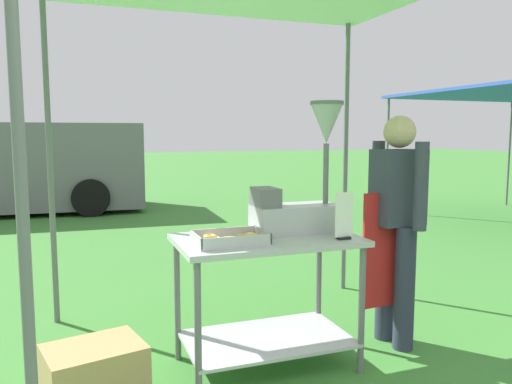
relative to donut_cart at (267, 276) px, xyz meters
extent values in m
plane|color=#3D7F33|center=(0.13, 4.78, -0.59)|extent=(70.00, 70.00, 0.00)
cylinder|color=slate|center=(-1.29, -0.98, 0.65)|extent=(0.04, 0.04, 2.49)
cylinder|color=slate|center=(-1.29, 1.28, 0.65)|extent=(0.04, 0.04, 2.49)
cylinder|color=slate|center=(1.29, 1.28, 0.65)|extent=(0.04, 0.04, 2.49)
cube|color=#B7B7BC|center=(0.00, 0.00, 0.23)|extent=(1.13, 0.68, 0.04)
cube|color=#B7B7BC|center=(0.00, 0.00, -0.41)|extent=(1.04, 0.62, 0.02)
cylinder|color=slate|center=(-0.52, -0.29, -0.19)|extent=(0.04, 0.04, 0.81)
cylinder|color=slate|center=(0.52, -0.29, -0.19)|extent=(0.04, 0.04, 0.81)
cylinder|color=slate|center=(-0.52, 0.29, -0.19)|extent=(0.04, 0.04, 0.81)
cylinder|color=slate|center=(0.52, 0.29, -0.19)|extent=(0.04, 0.04, 0.81)
cube|color=#B7B7BC|center=(-0.27, -0.11, 0.25)|extent=(0.42, 0.28, 0.01)
cube|color=#B7B7BC|center=(-0.27, -0.24, 0.29)|extent=(0.42, 0.01, 0.06)
cube|color=#B7B7BC|center=(-0.27, 0.03, 0.29)|extent=(0.42, 0.01, 0.06)
cube|color=#B7B7BC|center=(-0.48, -0.11, 0.29)|extent=(0.01, 0.28, 0.06)
cube|color=#B7B7BC|center=(-0.07, -0.11, 0.29)|extent=(0.01, 0.28, 0.06)
torus|color=#EAB251|center=(-0.20, -0.17, 0.27)|extent=(0.11, 0.11, 0.03)
torus|color=#EAB251|center=(-0.19, -0.05, 0.27)|extent=(0.11, 0.11, 0.03)
torus|color=#EAB251|center=(-0.36, -0.06, 0.27)|extent=(0.08, 0.08, 0.03)
torus|color=#EAB251|center=(-0.37, -0.16, 0.27)|extent=(0.12, 0.12, 0.03)
torus|color=#EAB251|center=(-0.30, -0.18, 0.27)|extent=(0.12, 0.12, 0.03)
torus|color=#EAB251|center=(-0.26, -0.09, 0.27)|extent=(0.11, 0.11, 0.03)
torus|color=#EAB251|center=(-0.12, -0.13, 0.27)|extent=(0.11, 0.11, 0.03)
torus|color=#EAB251|center=(-0.39, -0.09, 0.30)|extent=(0.10, 0.10, 0.03)
torus|color=#EAB251|center=(-0.12, -0.03, 0.27)|extent=(0.08, 0.08, 0.03)
torus|color=#EAB251|center=(-0.31, -0.20, 0.30)|extent=(0.08, 0.08, 0.03)
cube|color=#B7B7BC|center=(0.24, 0.10, 0.34)|extent=(0.56, 0.28, 0.18)
cube|color=slate|center=(0.03, 0.10, 0.49)|extent=(0.14, 0.22, 0.12)
cylinder|color=slate|center=(0.46, 0.10, 0.63)|extent=(0.04, 0.04, 0.40)
cone|color=#B7B7BC|center=(0.46, 0.10, 0.95)|extent=(0.21, 0.21, 0.25)
cylinder|color=slate|center=(0.46, 0.10, 1.09)|extent=(0.22, 0.22, 0.02)
cube|color=black|center=(0.42, -0.22, 0.26)|extent=(0.08, 0.05, 0.02)
cube|color=white|center=(0.42, -0.22, 0.40)|extent=(0.13, 0.03, 0.27)
cylinder|color=#2D3347|center=(0.99, -0.08, -0.16)|extent=(0.14, 0.14, 0.86)
cylinder|color=#2D3347|center=(0.97, 0.12, -0.16)|extent=(0.14, 0.14, 0.86)
cube|color=#383D4C|center=(0.98, 0.02, 0.53)|extent=(0.36, 0.25, 0.52)
cube|color=red|center=(0.86, 0.01, 0.09)|extent=(0.32, 0.04, 0.80)
cylinder|color=#383D4C|center=(1.00, -0.20, 0.55)|extent=(0.10, 0.10, 0.58)
cylinder|color=#383D4C|center=(0.96, 0.24, 0.55)|extent=(0.10, 0.10, 0.58)
sphere|color=#DBB28E|center=(0.98, 0.02, 0.91)|extent=(0.22, 0.22, 0.22)
cube|color=tan|center=(-1.06, -0.17, -0.41)|extent=(0.57, 0.48, 0.36)
cube|color=slate|center=(-2.40, 7.64, 0.30)|extent=(5.19, 2.13, 1.60)
cube|color=#1E2833|center=(-0.41, 7.55, 0.70)|extent=(0.17, 1.62, 0.70)
cylinder|color=black|center=(-0.77, 8.50, -0.25)|extent=(0.69, 0.27, 0.68)
cylinder|color=black|center=(-0.86, 6.64, -0.25)|extent=(0.69, 0.27, 0.68)
cylinder|color=slate|center=(4.46, 5.18, 0.48)|extent=(0.04, 0.04, 2.15)
cylinder|color=slate|center=(7.46, 5.18, 0.48)|extent=(0.04, 0.04, 2.15)
camera|label=1|loc=(-1.12, -2.86, 0.89)|focal=35.11mm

